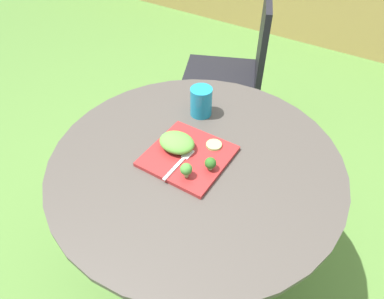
{
  "coord_description": "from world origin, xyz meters",
  "views": [
    {
      "loc": [
        0.41,
        -0.67,
        1.51
      ],
      "look_at": [
        -0.01,
        -0.0,
        0.75
      ],
      "focal_mm": 32.31,
      "sensor_mm": 36.0,
      "label": 1
    }
  ],
  "objects_px": {
    "patio_chair": "(239,65)",
    "drinking_glass": "(201,103)",
    "salad_plate": "(188,156)",
    "fork": "(181,161)"
  },
  "relations": [
    {
      "from": "salad_plate",
      "to": "fork",
      "type": "relative_size",
      "value": 1.63
    },
    {
      "from": "patio_chair",
      "to": "fork",
      "type": "xyz_separation_m",
      "value": [
        0.26,
        -0.96,
        0.2
      ]
    },
    {
      "from": "salad_plate",
      "to": "fork",
      "type": "bearing_deg",
      "value": -90.89
    },
    {
      "from": "patio_chair",
      "to": "fork",
      "type": "height_order",
      "value": "patio_chair"
    },
    {
      "from": "patio_chair",
      "to": "drinking_glass",
      "type": "xyz_separation_m",
      "value": [
        0.17,
        -0.7,
        0.24
      ]
    },
    {
      "from": "drinking_glass",
      "to": "fork",
      "type": "height_order",
      "value": "drinking_glass"
    },
    {
      "from": "drinking_glass",
      "to": "salad_plate",
      "type": "bearing_deg",
      "value": -68.59
    },
    {
      "from": "salad_plate",
      "to": "fork",
      "type": "xyz_separation_m",
      "value": [
        -0.0,
        -0.04,
        0.01
      ]
    },
    {
      "from": "patio_chair",
      "to": "drinking_glass",
      "type": "bearing_deg",
      "value": -76.02
    },
    {
      "from": "patio_chair",
      "to": "fork",
      "type": "distance_m",
      "value": 1.01
    }
  ]
}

